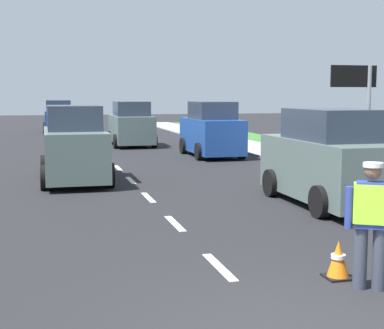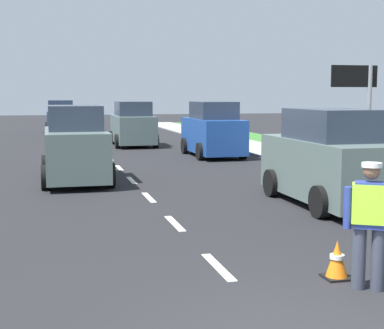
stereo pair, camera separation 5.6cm
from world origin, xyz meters
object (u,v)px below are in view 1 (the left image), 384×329
road_worker (373,219)px  car_parked_curbside (329,160)px  car_oncoming_third (58,118)px  car_outgoing_far (131,125)px  car_parked_far (211,131)px  car_oncoming_lead (74,147)px  lane_direction_sign (359,100)px  traffic_cone_near (338,260)px

road_worker → car_parked_curbside: bearing=67.9°
car_parked_curbside → car_oncoming_third: bearing=101.0°
road_worker → car_outgoing_far: car_outgoing_far is taller
road_worker → car_parked_far: car_parked_far is taller
car_outgoing_far → car_oncoming_lead: bearing=-106.2°
lane_direction_sign → car_outgoing_far: size_ratio=0.79×
car_outgoing_far → car_oncoming_lead: 11.98m
car_oncoming_lead → car_outgoing_far: bearing=73.8°
traffic_cone_near → car_oncoming_third: car_oncoming_third is taller
traffic_cone_near → car_parked_curbside: (2.43, 4.99, 0.76)m
traffic_cone_near → car_oncoming_third: size_ratio=0.14×
lane_direction_sign → car_oncoming_third: lane_direction_sign is taller
lane_direction_sign → traffic_cone_near: lane_direction_sign is taller
car_oncoming_third → car_oncoming_lead: bearing=-90.3°
lane_direction_sign → car_parked_curbside: 1.60m
road_worker → lane_direction_sign: size_ratio=0.52×
lane_direction_sign → car_oncoming_third: (-6.17, 27.44, -1.40)m
car_outgoing_far → road_worker: bearing=-90.3°
car_parked_curbside → car_outgoing_far: size_ratio=1.05×
road_worker → car_oncoming_third: 33.24m
car_oncoming_lead → car_oncoming_third: bearing=89.7°
lane_direction_sign → car_parked_curbside: size_ratio=0.75×
lane_direction_sign → car_oncoming_lead: size_ratio=0.78×
traffic_cone_near → road_worker: bearing=-69.6°
car_outgoing_far → car_oncoming_third: car_outgoing_far is taller
lane_direction_sign → car_parked_far: bearing=92.4°
traffic_cone_near → car_parked_far: size_ratio=0.13×
lane_direction_sign → car_outgoing_far: bearing=100.2°
car_parked_curbside → car_oncoming_lead: 7.45m
car_oncoming_lead → car_parked_far: (5.82, 5.83, 0.01)m
traffic_cone_near → car_oncoming_lead: size_ratio=0.13×
car_oncoming_lead → car_oncoming_third: car_oncoming_lead is taller
road_worker → car_oncoming_third: (-3.13, 33.09, 0.07)m
lane_direction_sign → car_outgoing_far: lane_direction_sign is taller
car_parked_far → car_oncoming_third: bearing=108.9°
car_parked_curbside → car_oncoming_third: size_ratio=1.09×
lane_direction_sign → car_outgoing_far: (-2.94, 16.40, -1.39)m
car_oncoming_lead → car_parked_far: 8.24m
traffic_cone_near → car_parked_far: car_parked_far is taller
car_parked_curbside → car_outgoing_far: 16.68m
road_worker → car_parked_far: (2.58, 16.38, 0.11)m
car_outgoing_far → car_oncoming_lead: (-3.34, -11.50, 0.01)m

